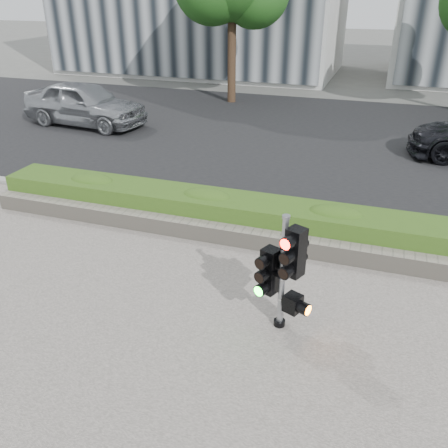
# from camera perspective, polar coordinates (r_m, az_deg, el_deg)

# --- Properties ---
(ground) EXTENTS (120.00, 120.00, 0.00)m
(ground) POSITION_cam_1_polar(r_m,az_deg,el_deg) (7.93, -0.37, -9.20)
(ground) COLOR #51514C
(ground) RESTS_ON ground
(sidewalk) EXTENTS (16.00, 11.00, 0.03)m
(sidewalk) POSITION_cam_1_polar(r_m,az_deg,el_deg) (6.21, -8.50, -21.87)
(sidewalk) COLOR #9E9389
(sidewalk) RESTS_ON ground
(road) EXTENTS (60.00, 13.00, 0.02)m
(road) POSITION_cam_1_polar(r_m,az_deg,el_deg) (16.86, 10.96, 10.17)
(road) COLOR black
(road) RESTS_ON ground
(curb) EXTENTS (60.00, 0.25, 0.12)m
(curb) POSITION_cam_1_polar(r_m,az_deg,el_deg) (10.51, 5.24, 0.65)
(curb) COLOR gray
(curb) RESTS_ON ground
(stone_wall) EXTENTS (12.00, 0.32, 0.34)m
(stone_wall) POSITION_cam_1_polar(r_m,az_deg,el_deg) (9.37, 3.42, -1.74)
(stone_wall) COLOR gray
(stone_wall) RESTS_ON sidewalk
(hedge) EXTENTS (12.00, 1.00, 0.68)m
(hedge) POSITION_cam_1_polar(r_m,az_deg,el_deg) (9.85, 4.47, 0.83)
(hedge) COLOR olive
(hedge) RESTS_ON sidewalk
(traffic_signal) EXTENTS (0.69, 0.58, 1.85)m
(traffic_signal) POSITION_cam_1_polar(r_m,az_deg,el_deg) (6.85, 7.41, -5.21)
(traffic_signal) COLOR black
(traffic_signal) RESTS_ON sidewalk
(car_silver) EXTENTS (4.86, 2.38, 1.59)m
(car_silver) POSITION_cam_1_polar(r_m,az_deg,el_deg) (18.66, -16.43, 13.73)
(car_silver) COLOR #9D9FA3
(car_silver) RESTS_ON road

